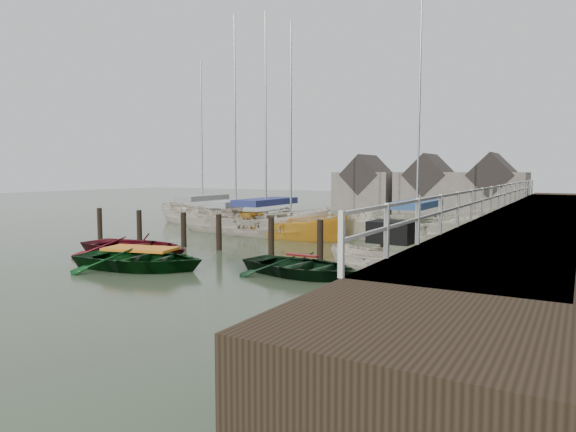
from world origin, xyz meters
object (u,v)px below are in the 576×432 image
Objects in this scene: sailboat_a at (236,230)px; sailboat_c at (291,237)px; rowboat_green at (141,269)px; sailboat_b at (266,233)px; rowboat_dkgreen at (302,275)px; sailboat_e at (203,222)px; sailboat_d at (416,238)px; rowboat_red at (137,256)px; motorboat at (389,270)px.

sailboat_c is (3.57, -0.60, -0.05)m from sailboat_a.
sailboat_b reaches higher than rowboat_green.
sailboat_e is at bearing 57.14° from rowboat_dkgreen.
rowboat_red is at bearing 130.29° from sailboat_d.
sailboat_d is (6.84, 1.84, 0.00)m from sailboat_b.
sailboat_c is at bearing 39.45° from rowboat_dkgreen.
sailboat_b is (0.66, 7.70, 0.06)m from rowboat_red.
sailboat_b reaches higher than motorboat.
rowboat_dkgreen is at bearing -123.94° from sailboat_e.
sailboat_a is at bearing 5.54° from rowboat_green.
sailboat_e is at bearing 18.42° from rowboat_green.
sailboat_d is at bearing 3.39° from rowboat_dkgreen.
rowboat_dkgreen is 0.35× the size of sailboat_c.
rowboat_red is 0.42× the size of sailboat_e.
sailboat_a is (-10.40, 6.64, -0.05)m from motorboat.
rowboat_dkgreen is at bearing -84.58° from rowboat_green.
sailboat_c is (0.27, 9.13, 0.01)m from rowboat_green.
motorboat is 9.13m from sailboat_c.
sailboat_b reaches higher than rowboat_dkgreen.
rowboat_green is 0.35× the size of sailboat_d.
sailboat_b is at bearing 89.90° from sailboat_c.
sailboat_c is at bearing 51.34° from motorboat.
sailboat_a is (-8.21, 8.07, 0.07)m from rowboat_dkgreen.
sailboat_b reaches higher than sailboat_e.
sailboat_c is 0.91× the size of sailboat_d.
motorboat reaches higher than rowboat_red.
sailboat_a is at bearing 87.68° from sailboat_d.
sailboat_a reaches higher than sailboat_e.
sailboat_c is at bearing -16.02° from rowboat_red.
rowboat_red is 12.09m from sailboat_e.
motorboat is (7.10, 3.08, 0.11)m from rowboat_green.
sailboat_a is at bearing 60.28° from motorboat.
sailboat_e is at bearing 54.31° from sailboat_a.
rowboat_red is 8.21m from sailboat_a.
sailboat_a reaches higher than sailboat_c.
sailboat_e is (-4.28, 2.58, -0.01)m from sailboat_a.
rowboat_dkgreen is 0.32× the size of sailboat_a.
sailboat_b is (-1.23, 9.33, 0.06)m from rowboat_green.
sailboat_d is 13.24m from sailboat_e.
rowboat_green is at bearing -130.67° from rowboat_red.
rowboat_dkgreen is at bearing 125.97° from motorboat.
sailboat_a is 4.99m from sailboat_e.
sailboat_c is (-6.83, 6.05, -0.10)m from motorboat.
sailboat_b is at bearing 46.28° from rowboat_dkgreen.
motorboat is 0.33× the size of sailboat_a.
sailboat_c is 8.46m from sailboat_e.
motorboat is 0.37× the size of sailboat_e.
sailboat_e reaches higher than motorboat.
rowboat_dkgreen is at bearing -139.12° from sailboat_a.
sailboat_a is at bearing 9.92° from rowboat_red.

